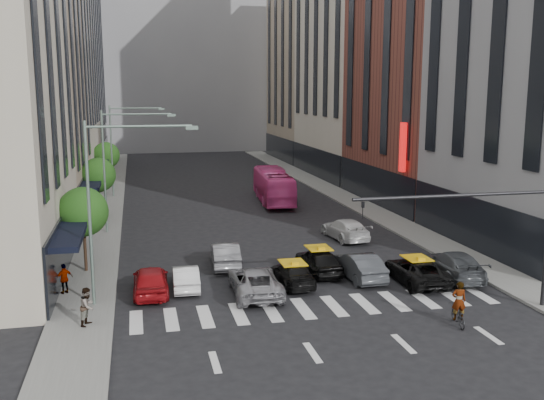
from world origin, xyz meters
TOP-DOWN VIEW (x-y plane):
  - ground at (0.00, 0.00)m, footprint 160.00×160.00m
  - sidewalk_left at (-11.50, 30.00)m, footprint 3.00×96.00m
  - sidewalk_right at (11.50, 30.00)m, footprint 3.00×96.00m
  - building_left_b at (-17.00, 28.00)m, footprint 8.00×16.00m
  - building_left_c at (-17.00, 46.00)m, footprint 8.00×20.00m
  - building_left_d at (-17.00, 65.00)m, footprint 8.00×18.00m
  - building_right_a at (17.00, 10.00)m, footprint 8.00×16.00m
  - building_right_b at (17.00, 27.00)m, footprint 8.00×18.00m
  - building_right_c at (17.00, 46.00)m, footprint 8.00×20.00m
  - building_right_d at (17.00, 65.00)m, footprint 8.00×18.00m
  - building_far at (0.00, 85.00)m, footprint 30.00×10.00m
  - tree_near at (-11.80, 10.00)m, footprint 2.88×2.88m
  - tree_mid at (-11.80, 26.00)m, footprint 2.88×2.88m
  - tree_far at (-11.80, 42.00)m, footprint 2.88×2.88m
  - streetlamp_near at (-10.04, 4.00)m, footprint 5.38×0.25m
  - streetlamp_mid at (-10.04, 20.00)m, footprint 5.38×0.25m
  - streetlamp_far at (-10.04, 36.00)m, footprint 5.38×0.25m
  - traffic_signal at (7.69, -1.00)m, footprint 10.10×0.20m
  - liberty_sign at (12.60, 20.00)m, footprint 0.30×0.70m
  - car_red at (-8.20, 5.32)m, footprint 1.88×4.53m
  - car_white_front at (-6.35, 5.85)m, footprint 1.48×3.93m
  - car_silver at (-2.90, 4.04)m, footprint 2.61×5.33m
  - taxi_left at (-0.57, 5.17)m, footprint 1.89×4.36m
  - taxi_center at (1.45, 6.92)m, footprint 2.02×4.53m
  - car_grey_mid at (3.40, 5.43)m, footprint 1.79×4.67m
  - taxi_right at (6.23, 4.04)m, footprint 2.46×5.08m
  - car_grey_curb at (8.72, 4.38)m, footprint 2.71×5.51m
  - car_row2_left at (-3.64, 9.57)m, footprint 1.90×4.66m
  - car_row2_right at (5.78, 14.48)m, footprint 2.57×5.27m
  - bus at (4.07, 30.09)m, footprint 3.56×11.40m
  - motorcycle at (5.30, -2.10)m, footprint 0.94×1.84m
  - rider at (5.30, -2.10)m, footprint 0.73×0.55m
  - pedestrian_near at (-11.09, 1.26)m, footprint 0.94×1.04m
  - pedestrian_far at (-12.57, 6.01)m, footprint 0.99×0.84m

SIDE VIEW (x-z plane):
  - ground at x=0.00m, z-range 0.00..0.00m
  - sidewalk_left at x=-11.50m, z-range 0.00..0.15m
  - sidewalk_right at x=11.50m, z-range 0.00..0.15m
  - motorcycle at x=5.30m, z-range 0.00..0.92m
  - taxi_left at x=-0.57m, z-range 0.00..1.25m
  - car_white_front at x=-6.35m, z-range 0.00..1.28m
  - taxi_right at x=6.23m, z-range 0.00..1.39m
  - car_silver at x=-2.90m, z-range 0.00..1.46m
  - car_row2_right at x=5.78m, z-range 0.00..1.48m
  - car_row2_left at x=-3.64m, z-range 0.00..1.50m
  - taxi_center at x=1.45m, z-range 0.00..1.51m
  - car_grey_mid at x=3.40m, z-range 0.00..1.52m
  - car_red at x=-8.20m, z-range 0.00..1.53m
  - car_grey_curb at x=8.72m, z-range 0.00..1.54m
  - pedestrian_far at x=-12.57m, z-range 0.15..1.74m
  - pedestrian_near at x=-11.09m, z-range 0.15..1.89m
  - bus at x=4.07m, z-range 0.00..3.13m
  - rider at x=5.30m, z-range 0.92..2.73m
  - tree_near at x=-11.80m, z-range 1.18..6.13m
  - tree_mid at x=-11.80m, z-range 1.18..6.13m
  - tree_far at x=-11.80m, z-range 1.18..6.13m
  - traffic_signal at x=7.69m, z-range 1.47..7.47m
  - streetlamp_near at x=-10.04m, z-range 1.40..10.40m
  - streetlamp_mid at x=-10.04m, z-range 1.40..10.40m
  - streetlamp_far at x=-10.04m, z-range 1.40..10.40m
  - liberty_sign at x=12.60m, z-range 4.00..8.00m
  - building_left_b at x=-17.00m, z-range 0.00..24.00m
  - building_right_b at x=17.00m, z-range 0.00..26.00m
  - building_right_d at x=17.00m, z-range 0.00..28.00m
  - building_left_d at x=-17.00m, z-range 0.00..30.00m
  - building_right_a at x=17.00m, z-range 0.00..32.00m
  - building_left_c at x=-17.00m, z-range 0.00..36.00m
  - building_far at x=0.00m, z-range 0.00..36.00m
  - building_right_c at x=17.00m, z-range 0.00..40.00m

